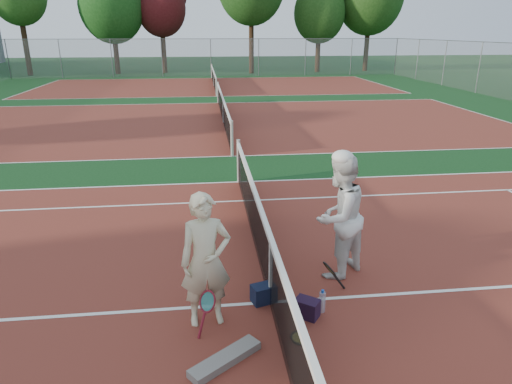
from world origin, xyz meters
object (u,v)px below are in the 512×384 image
player_b (339,216)px  racket_red (208,312)px  player_a (206,261)px  racket_spare (300,338)px  sports_bag_purple (307,308)px  net_main (271,271)px  racket_black_held (329,277)px  sports_bag_navy (264,294)px  water_bottle (322,302)px

player_b → racket_red: 2.48m
player_a → player_b: (2.03, 1.04, 0.08)m
player_a → racket_spare: player_a is taller
racket_spare → sports_bag_purple: 0.51m
player_a → sports_bag_purple: size_ratio=5.69×
player_a → racket_spare: size_ratio=2.98×
net_main → racket_black_held: 0.94m
racket_red → racket_spare: 1.20m
racket_black_held → sports_bag_navy: bearing=-7.6°
racket_red → sports_bag_purple: 1.34m
net_main → player_b: size_ratio=5.66×
racket_red → net_main: bearing=-17.6°
net_main → sports_bag_navy: bearing=158.0°
player_a → sports_bag_purple: bearing=-10.7°
player_a → racket_black_held: player_a is taller
net_main → player_a: player_a is taller
net_main → player_b: player_b is taller
racket_black_held → racket_spare: (-0.63, -1.01, -0.24)m
racket_red → water_bottle: 1.57m
net_main → racket_black_held: (0.88, 0.17, -0.26)m
net_main → sports_bag_navy: 0.39m
player_b → sports_bag_purple: bearing=19.7°
racket_spare → sports_bag_navy: sports_bag_navy is taller
player_b → player_a: bearing=-10.3°
net_main → sports_bag_navy: (-0.09, 0.04, -0.38)m
player_a → sports_bag_navy: bearing=16.3°
water_bottle → net_main: bearing=156.0°
racket_black_held → sports_bag_purple: bearing=35.7°
sports_bag_purple → water_bottle: (0.23, 0.08, 0.02)m
player_b → net_main: bearing=-5.5°
net_main → racket_red: net_main is taller
player_b → racket_red: player_b is taller
sports_bag_purple → player_b: bearing=57.0°
sports_bag_purple → water_bottle: size_ratio=1.05×
racket_black_held → racket_spare: racket_black_held is taller
racket_spare → player_b: bearing=-42.5°
net_main → water_bottle: (0.67, -0.30, -0.36)m
racket_spare → water_bottle: 0.70m
water_bottle → player_b: bearing=64.6°
player_a → sports_bag_navy: 1.16m
net_main → racket_spare: (0.25, -0.85, -0.49)m
racket_red → sports_bag_navy: (0.79, 0.58, -0.15)m
net_main → sports_bag_navy: net_main is taller
water_bottle → sports_bag_purple: bearing=-160.0°
racket_red → sports_bag_purple: size_ratio=1.78×
racket_red → water_bottle: size_ratio=1.86×
sports_bag_navy → water_bottle: water_bottle is taller
player_b → racket_spare: bearing=22.8°
sports_bag_navy → water_bottle: (0.76, -0.33, 0.02)m
player_b → sports_bag_navy: size_ratio=5.84×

